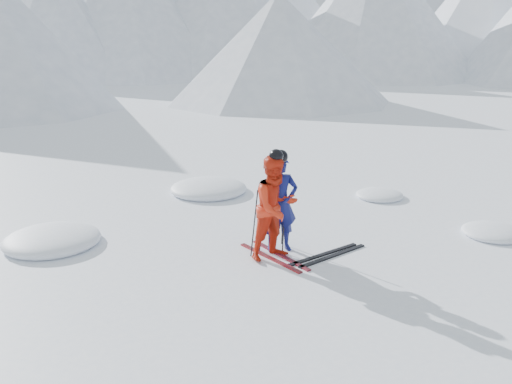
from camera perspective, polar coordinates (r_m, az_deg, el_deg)
ground at (r=11.45m, az=10.02°, el=-4.35°), size 160.00×160.00×0.00m
skier_blue at (r=10.17m, az=2.58°, el=-1.25°), size 0.76×0.59×1.85m
skier_red at (r=9.81m, az=2.08°, el=-1.64°), size 0.98×0.79×1.93m
pole_blue_left at (r=10.22m, az=0.70°, el=-2.96°), size 0.12×0.09×1.23m
pole_blue_right at (r=10.59m, az=2.89°, el=-2.29°), size 0.12×0.07×1.23m
pole_red_left at (r=9.95m, az=-0.18°, el=-3.33°), size 0.13×0.10×1.29m
pole_red_right at (r=10.19m, az=2.97°, el=-2.87°), size 0.13×0.09×1.29m
ski_worn_left at (r=10.08m, az=1.46°, el=-6.92°), size 0.25×1.70×0.03m
ski_worn_right at (r=10.20m, az=2.58°, el=-6.63°), size 0.13×1.70×0.03m
ski_loose_a at (r=10.30m, az=7.11°, el=-6.52°), size 1.70×0.22×0.03m
ski_loose_b at (r=10.25m, az=8.08°, el=-6.67°), size 1.70×0.28×0.03m
snow_lumps at (r=12.65m, az=-5.40°, el=-2.18°), size 9.36×7.62×0.44m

